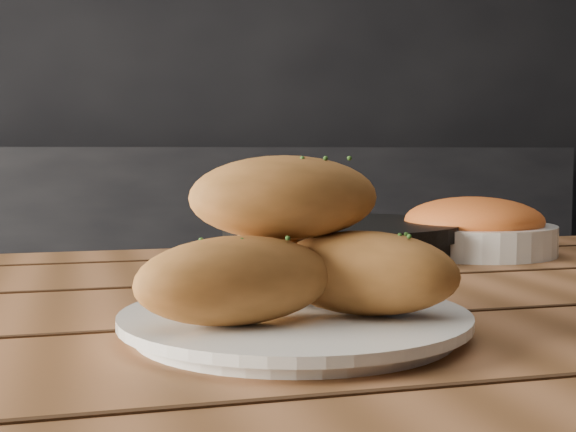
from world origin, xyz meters
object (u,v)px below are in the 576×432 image
object	(u,v)px
table	(425,387)
bowl	(473,229)
bread_rolls	(289,253)
skillet	(342,238)
plate	(295,323)

from	to	relation	value
table	bowl	world-z (taller)	bowl
bread_rolls	bowl	distance (m)	0.55
bread_rolls	skillet	bearing A→B (deg)	66.33
bread_rolls	skillet	distance (m)	0.48
table	plate	bearing A→B (deg)	-140.53
bread_rolls	table	bearing A→B (deg)	39.25
bread_rolls	bowl	xyz separation A→B (m)	(0.37, 0.41, -0.03)
plate	bowl	bearing A→B (deg)	47.89
plate	skillet	distance (m)	0.48
plate	bowl	world-z (taller)	bowl
plate	bowl	size ratio (longest dim) A/B	1.21
skillet	bowl	size ratio (longest dim) A/B	2.04
table	plate	size ratio (longest dim) A/B	5.86
bread_rolls	skillet	xyz separation A→B (m)	(0.19, 0.44, -0.04)
skillet	bread_rolls	bearing A→B (deg)	-113.67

